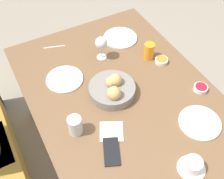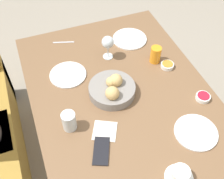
# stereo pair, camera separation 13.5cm
# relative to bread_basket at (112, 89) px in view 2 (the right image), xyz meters

# --- Properties ---
(ground_plane) EXTENTS (10.00, 10.00, 0.00)m
(ground_plane) POSITION_rel_bread_basket_xyz_m (-0.03, -0.05, -0.75)
(ground_plane) COLOR gray
(dining_table) EXTENTS (1.39, 0.99, 0.71)m
(dining_table) POSITION_rel_bread_basket_xyz_m (-0.03, -0.05, -0.12)
(dining_table) COLOR brown
(dining_table) RESTS_ON ground_plane
(bread_basket) EXTENTS (0.26, 0.26, 0.12)m
(bread_basket) POSITION_rel_bread_basket_xyz_m (0.00, 0.00, 0.00)
(bread_basket) COLOR gray
(bread_basket) RESTS_ON dining_table
(plate_near_left) EXTENTS (0.22, 0.22, 0.01)m
(plate_near_left) POSITION_rel_bread_basket_xyz_m (-0.39, -0.30, -0.03)
(plate_near_left) COLOR white
(plate_near_left) RESTS_ON dining_table
(plate_near_right) EXTENTS (0.23, 0.23, 0.01)m
(plate_near_right) POSITION_rel_bread_basket_xyz_m (0.40, -0.28, -0.03)
(plate_near_right) COLOR white
(plate_near_right) RESTS_ON dining_table
(plate_far_center) EXTENTS (0.22, 0.22, 0.01)m
(plate_far_center) POSITION_rel_bread_basket_xyz_m (0.22, 0.20, -0.03)
(plate_far_center) COLOR white
(plate_far_center) RESTS_ON dining_table
(juice_glass) EXTENTS (0.06, 0.06, 0.11)m
(juice_glass) POSITION_rel_bread_basket_xyz_m (0.15, -0.34, 0.01)
(juice_glass) COLOR orange
(juice_glass) RESTS_ON dining_table
(water_tumbler) EXTENTS (0.07, 0.07, 0.11)m
(water_tumbler) POSITION_rel_bread_basket_xyz_m (-0.13, 0.28, 0.01)
(water_tumbler) COLOR silver
(water_tumbler) RESTS_ON dining_table
(wine_glass) EXTENTS (0.08, 0.08, 0.16)m
(wine_glass) POSITION_rel_bread_basket_xyz_m (0.29, -0.08, 0.07)
(wine_glass) COLOR silver
(wine_glass) RESTS_ON dining_table
(coffee_cup) EXTENTS (0.13, 0.13, 0.07)m
(coffee_cup) POSITION_rel_bread_basket_xyz_m (-0.56, -0.10, -0.01)
(coffee_cup) COLOR white
(coffee_cup) RESTS_ON dining_table
(jam_bowl_berry) EXTENTS (0.08, 0.08, 0.03)m
(jam_bowl_berry) POSITION_rel_bread_basket_xyz_m (-0.21, -0.45, -0.02)
(jam_bowl_berry) COLOR white
(jam_bowl_berry) RESTS_ON dining_table
(jam_bowl_honey) EXTENTS (0.08, 0.08, 0.03)m
(jam_bowl_honey) POSITION_rel_bread_basket_xyz_m (0.08, -0.39, -0.02)
(jam_bowl_honey) COLOR white
(jam_bowl_honey) RESTS_ON dining_table
(spoon_coffee) EXTENTS (0.05, 0.14, 0.00)m
(spoon_coffee) POSITION_rel_bread_basket_xyz_m (0.53, 0.15, -0.04)
(spoon_coffee) COLOR #B7B7BC
(spoon_coffee) RESTS_ON dining_table
(napkin) EXTENTS (0.16, 0.16, 0.00)m
(napkin) POSITION_rel_bread_basket_xyz_m (-0.22, 0.12, -0.04)
(napkin) COLOR silver
(napkin) RESTS_ON dining_table
(cell_phone) EXTENTS (0.17, 0.13, 0.01)m
(cell_phone) POSITION_rel_bread_basket_xyz_m (-0.32, 0.18, -0.03)
(cell_phone) COLOR black
(cell_phone) RESTS_ON dining_table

